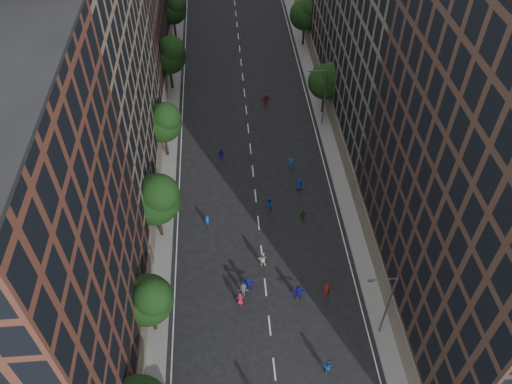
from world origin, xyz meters
TOP-DOWN VIEW (x-y plane):
  - ground at (0.00, 40.00)m, footprint 240.00×240.00m
  - sidewalk_left at (-12.00, 47.50)m, footprint 4.00×105.00m
  - sidewalk_right at (12.00, 47.50)m, footprint 4.00×105.00m
  - bldg_left_a at (-19.00, 11.00)m, footprint 14.00×22.00m
  - bldg_left_b at (-19.00, 35.00)m, footprint 14.00×26.00m
  - bldg_right_b at (19.00, 44.00)m, footprint 14.00×28.00m
  - tree_left_1 at (-11.02, 13.86)m, footprint 4.80×4.80m
  - tree_left_2 at (-10.99, 25.83)m, footprint 5.60×5.60m
  - tree_left_3 at (-11.02, 39.85)m, footprint 5.00×5.00m
  - tree_left_4 at (-11.00, 55.84)m, footprint 5.40×5.40m
  - tree_left_5 at (-11.02, 71.86)m, footprint 4.80×4.80m
  - tree_right_a at (11.38, 47.85)m, footprint 5.00×5.00m
  - tree_right_b at (11.39, 67.85)m, footprint 5.20×5.20m
  - streetlamp_near at (10.37, 12.00)m, footprint 2.64×0.22m
  - streetlamp_far at (10.37, 45.00)m, footprint 2.64×0.22m
  - skater_2 at (4.77, 8.45)m, footprint 1.09×0.95m
  - skater_5 at (3.20, 16.45)m, footprint 1.76×0.60m
  - skater_6 at (-2.77, 16.24)m, footprint 0.84×0.58m
  - skater_7 at (6.12, 16.56)m, footprint 0.70×0.46m
  - skater_8 at (-0.09, 20.95)m, footprint 1.08×0.91m
  - skater_9 at (-2.37, 17.19)m, footprint 1.26×0.80m
  - skater_10 at (5.21, 27.09)m, footprint 0.96×0.53m
  - skater_11 at (-1.86, 17.96)m, footprint 1.80×1.08m
  - skater_12 at (5.51, 32.16)m, footprint 0.93×0.73m
  - skater_13 at (-5.98, 27.02)m, footprint 0.69×0.59m
  - skater_14 at (1.43, 29.12)m, footprint 1.03×0.88m
  - skater_15 at (4.94, 35.98)m, footprint 1.18×0.84m
  - skater_16 at (-4.01, 38.56)m, footprint 1.05×0.61m
  - skater_17 at (3.08, 50.53)m, footprint 1.66×0.82m

SIDE VIEW (x-z plane):
  - ground at x=0.00m, z-range 0.00..0.00m
  - sidewalk_left at x=-12.00m, z-range 0.00..0.15m
  - sidewalk_right at x=12.00m, z-range 0.00..0.15m
  - skater_10 at x=5.21m, z-range 0.00..1.56m
  - skater_13 at x=-5.98m, z-range 0.00..1.60m
  - skater_6 at x=-2.77m, z-range 0.00..1.64m
  - skater_15 at x=4.94m, z-range 0.00..1.65m
  - skater_12 at x=5.51m, z-range 0.00..1.67m
  - skater_16 at x=-4.01m, z-range 0.00..1.68m
  - skater_17 at x=3.08m, z-range 0.00..1.72m
  - skater_11 at x=-1.86m, z-range 0.00..1.85m
  - skater_14 at x=1.43m, z-range 0.00..1.85m
  - skater_9 at x=-2.37m, z-range 0.00..1.85m
  - skater_2 at x=4.77m, z-range 0.00..1.88m
  - skater_5 at x=3.20m, z-range 0.00..1.88m
  - skater_7 at x=6.12m, z-range 0.00..1.92m
  - skater_8 at x=-0.09m, z-range 0.00..1.95m
  - streetlamp_near at x=10.37m, z-range 0.64..9.70m
  - streetlamp_far at x=10.37m, z-range 0.64..9.70m
  - tree_left_1 at x=-11.02m, z-range 1.45..9.66m
  - tree_right_a at x=11.38m, z-range 1.43..9.83m
  - tree_left_5 at x=-11.02m, z-range 1.51..9.84m
  - tree_left_3 at x=-11.02m, z-range 1.53..10.11m
  - tree_right_b at x=11.39m, z-range 1.54..10.37m
  - tree_left_4 at x=-11.00m, z-range 1.56..10.63m
  - tree_left_2 at x=-10.99m, z-range 1.63..11.08m
  - bldg_left_a at x=-19.00m, z-range 0.00..30.00m
  - bldg_right_b at x=19.00m, z-range 0.00..33.00m
  - bldg_left_b at x=-19.00m, z-range 0.00..34.00m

